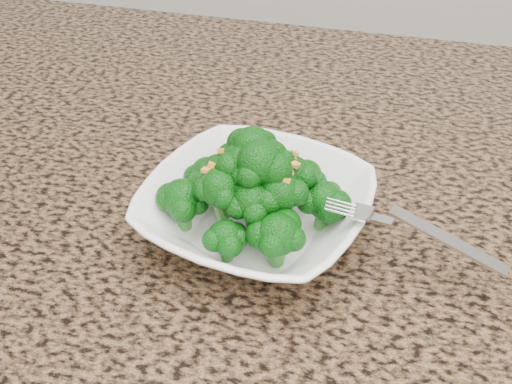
% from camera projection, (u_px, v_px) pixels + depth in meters
% --- Properties ---
extents(granite_counter, '(1.64, 1.04, 0.03)m').
position_uv_depth(granite_counter, '(404.00, 280.00, 0.61)').
color(granite_counter, brown).
rests_on(granite_counter, cabinet).
extents(bowl, '(0.26, 0.26, 0.05)m').
position_uv_depth(bowl, '(256.00, 211.00, 0.62)').
color(bowl, white).
rests_on(bowl, granite_counter).
extents(broccoli_pile, '(0.19, 0.19, 0.07)m').
position_uv_depth(broccoli_pile, '(256.00, 159.00, 0.59)').
color(broccoli_pile, '#09520A').
rests_on(broccoli_pile, bowl).
extents(garlic_topping, '(0.11, 0.11, 0.01)m').
position_uv_depth(garlic_topping, '(256.00, 123.00, 0.56)').
color(garlic_topping, gold).
rests_on(garlic_topping, broccoli_pile).
extents(fork, '(0.18, 0.08, 0.01)m').
position_uv_depth(fork, '(385.00, 220.00, 0.56)').
color(fork, silver).
rests_on(fork, bowl).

